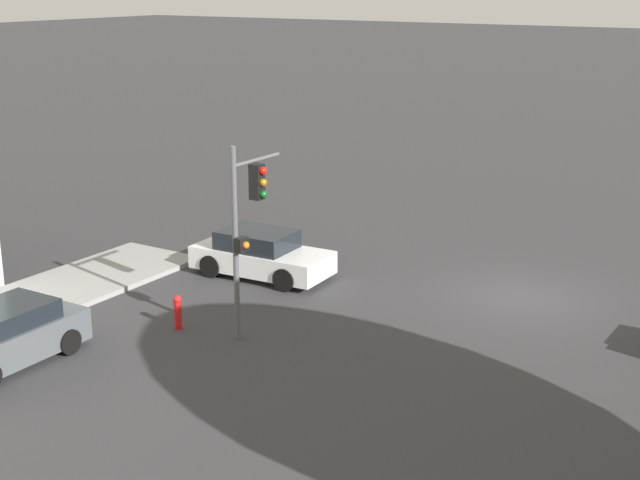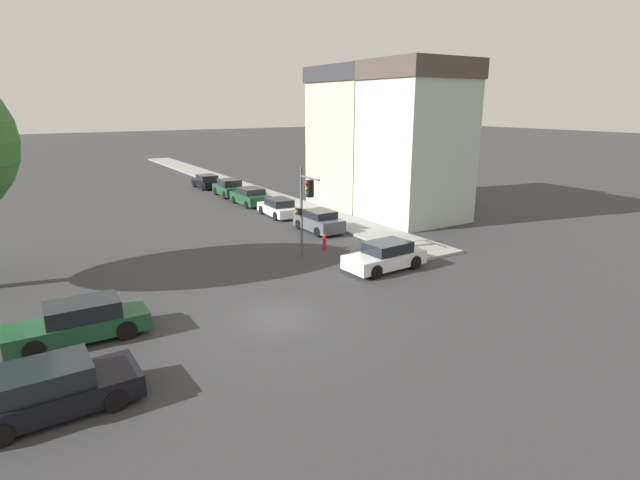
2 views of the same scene
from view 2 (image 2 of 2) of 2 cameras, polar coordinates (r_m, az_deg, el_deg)
The scene contains 13 objects.
ground_plane at distance 20.04m, azimuth -5.04°, elevation -8.75°, with size 300.00×300.00×0.00m, color #333335.
sidewalk_strip at distance 53.06m, azimuth -9.84°, elevation 6.29°, with size 3.09×60.00×0.15m.
rowhouse_backdrop at distance 39.34m, azimuth 7.40°, elevation 11.39°, with size 7.31×13.46×11.08m.
traffic_signal at distance 26.66m, azimuth -1.75°, elevation 4.58°, with size 0.56×2.04×4.93m.
crossing_car_0 at distance 25.53m, azimuth 7.47°, elevation -1.87°, with size 4.32×2.10×1.42m.
crossing_car_1 at distance 15.86m, azimuth -28.21°, elevation -14.82°, with size 4.40×2.12×1.41m.
crossing_car_2 at distance 19.82m, azimuth -25.75°, elevation -8.45°, with size 4.69×1.87×1.42m.
parked_car_0 at distance 32.90m, azimuth -0.12°, elevation 2.16°, with size 1.89×3.85×1.43m.
parked_car_1 at distance 37.60m, azimuth -4.75°, elevation 3.69°, with size 1.94×4.21×1.34m.
parked_car_2 at distance 42.24m, azimuth -7.97°, elevation 4.93°, with size 2.10×4.21×1.42m.
parked_car_3 at distance 46.57m, azimuth -10.34°, elevation 5.85°, with size 2.07×4.05×1.56m.
parked_car_4 at distance 51.65m, azimuth -12.81°, elevation 6.52°, with size 1.98×3.95×1.33m.
fire_hydrant at distance 28.80m, azimuth 0.52°, elevation -0.15°, with size 0.22×0.22×0.92m.
Camera 2 is at (-8.14, -16.41, 8.13)m, focal length 28.00 mm.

